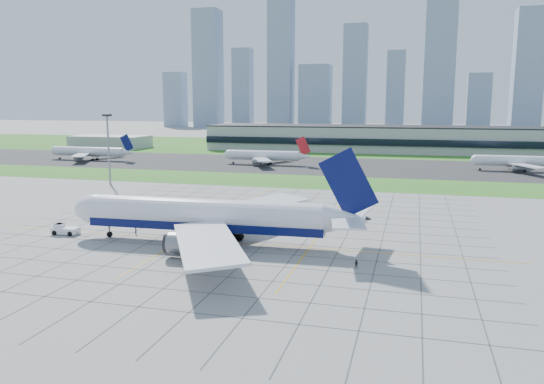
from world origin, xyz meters
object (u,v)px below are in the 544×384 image
object	(u,v)px
airliner	(208,217)
crew_near	(136,231)
light_mast	(108,140)
distant_jet_2	(519,161)
distant_jet_1	(265,155)
distant_jet_0	(90,152)
crew_far	(356,264)
pushback_tug	(64,230)

from	to	relation	value
airliner	crew_near	bearing A→B (deg)	169.99
light_mast	distant_jet_2	world-z (taller)	light_mast
airliner	distant_jet_1	world-z (taller)	airliner
crew_near	distant_jet_0	distance (m)	173.29
crew_far	airliner	bearing A→B (deg)	172.70
pushback_tug	distant_jet_0	size ratio (longest dim) A/B	0.19
airliner	pushback_tug	bearing A→B (deg)	179.98
distant_jet_0	distant_jet_1	distance (m)	94.59
airliner	distant_jet_2	distance (m)	171.90
distant_jet_2	crew_near	bearing A→B (deg)	-125.52
crew_far	distant_jet_2	distance (m)	167.34
airliner	pushback_tug	distance (m)	34.76
distant_jet_1	distant_jet_2	distance (m)	114.58
crew_far	distant_jet_2	size ratio (longest dim) A/B	0.04
distant_jet_0	light_mast	bearing A→B (deg)	-51.74
pushback_tug	airliner	bearing A→B (deg)	-0.02
crew_near	pushback_tug	bearing A→B (deg)	109.63
distant_jet_0	crew_near	bearing A→B (deg)	-52.89
distant_jet_2	distant_jet_1	bearing A→B (deg)	-177.77
crew_near	distant_jet_1	size ratio (longest dim) A/B	0.04
airliner	distant_jet_1	distance (m)	147.22
crew_far	distant_jet_1	world-z (taller)	distant_jet_1
distant_jet_1	airliner	bearing A→B (deg)	-78.81
light_mast	distant_jet_1	bearing A→B (deg)	63.51
distant_jet_2	crew_far	bearing A→B (deg)	-108.62
light_mast	airliner	distance (m)	96.03
light_mast	airliner	world-z (taller)	light_mast
light_mast	crew_near	distance (m)	83.06
airliner	crew_near	xyz separation A→B (m)	(-18.54, 2.49, -4.92)
pushback_tug	crew_far	size ratio (longest dim) A/B	5.36
crew_near	distant_jet_0	xyz separation A→B (m)	(-104.53, 138.17, 3.66)
crew_far	distant_jet_1	bearing A→B (deg)	120.88
crew_near	distant_jet_1	xyz separation A→B (m)	(-10.02, 141.93, 3.66)
light_mast	distant_jet_1	xyz separation A→B (m)	(37.75, 75.74, -11.70)
airliner	distant_jet_2	bearing A→B (deg)	57.64
light_mast	airliner	size ratio (longest dim) A/B	0.38
light_mast	distant_jet_0	size ratio (longest dim) A/B	0.55
airliner	crew_far	bearing A→B (deg)	-18.92
light_mast	crew_far	size ratio (longest dim) A/B	15.73
pushback_tug	distant_jet_0	bearing A→B (deg)	119.60
crew_far	distant_jet_0	world-z (taller)	distant_jet_0
light_mast	pushback_tug	xyz separation A→B (m)	(31.89, -70.09, -15.11)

